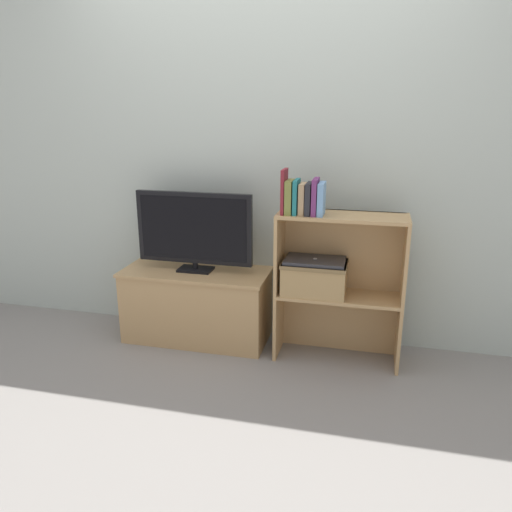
# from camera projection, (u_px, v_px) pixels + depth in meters

# --- Properties ---
(ground_plane) EXTENTS (16.00, 16.00, 0.00)m
(ground_plane) POSITION_uv_depth(u_px,v_px,m) (251.00, 358.00, 3.13)
(ground_plane) COLOR gray
(wall_back) EXTENTS (10.00, 0.05, 2.40)m
(wall_back) POSITION_uv_depth(u_px,v_px,m) (267.00, 158.00, 3.18)
(wall_back) COLOR #B2BCB2
(wall_back) RESTS_ON ground_plane
(tv_stand) EXTENTS (0.96, 0.42, 0.48)m
(tv_stand) POSITION_uv_depth(u_px,v_px,m) (197.00, 305.00, 3.34)
(tv_stand) COLOR tan
(tv_stand) RESTS_ON ground_plane
(tv) EXTENTS (0.76, 0.14, 0.52)m
(tv) POSITION_uv_depth(u_px,v_px,m) (194.00, 230.00, 3.19)
(tv) COLOR black
(tv) RESTS_ON tv_stand
(bookshelf_lower_tier) EXTENTS (0.76, 0.28, 0.43)m
(bookshelf_lower_tier) POSITION_uv_depth(u_px,v_px,m) (338.00, 315.00, 3.11)
(bookshelf_lower_tier) COLOR tan
(bookshelf_lower_tier) RESTS_ON ground_plane
(bookshelf_upper_tier) EXTENTS (0.76, 0.28, 0.49)m
(bookshelf_upper_tier) POSITION_uv_depth(u_px,v_px,m) (342.00, 244.00, 2.98)
(bookshelf_upper_tier) COLOR tan
(bookshelf_upper_tier) RESTS_ON bookshelf_lower_tier
(book_maroon) EXTENTS (0.02, 0.14, 0.26)m
(book_maroon) POSITION_uv_depth(u_px,v_px,m) (284.00, 191.00, 2.88)
(book_maroon) COLOR maroon
(book_maroon) RESTS_ON bookshelf_upper_tier
(book_olive) EXTENTS (0.04, 0.14, 0.19)m
(book_olive) POSITION_uv_depth(u_px,v_px,m) (290.00, 197.00, 2.88)
(book_olive) COLOR olive
(book_olive) RESTS_ON bookshelf_upper_tier
(book_teal) EXTENTS (0.02, 0.15, 0.20)m
(book_teal) POSITION_uv_depth(u_px,v_px,m) (296.00, 197.00, 2.87)
(book_teal) COLOR #1E7075
(book_teal) RESTS_ON bookshelf_upper_tier
(book_tan) EXTENTS (0.03, 0.13, 0.18)m
(book_tan) POSITION_uv_depth(u_px,v_px,m) (302.00, 199.00, 2.86)
(book_tan) COLOR tan
(book_tan) RESTS_ON bookshelf_upper_tier
(book_charcoal) EXTENTS (0.03, 0.14, 0.18)m
(book_charcoal) POSITION_uv_depth(u_px,v_px,m) (309.00, 199.00, 2.85)
(book_charcoal) COLOR #232328
(book_charcoal) RESTS_ON bookshelf_upper_tier
(book_plum) EXTENTS (0.03, 0.15, 0.21)m
(book_plum) POSITION_uv_depth(u_px,v_px,m) (315.00, 197.00, 2.84)
(book_plum) COLOR #6B2D66
(book_plum) RESTS_ON bookshelf_upper_tier
(book_skyblue) EXTENTS (0.03, 0.15, 0.19)m
(book_skyblue) POSITION_uv_depth(u_px,v_px,m) (321.00, 199.00, 2.84)
(book_skyblue) COLOR #709ECC
(book_skyblue) RESTS_ON bookshelf_upper_tier
(storage_basket_left) EXTENTS (0.39, 0.25, 0.20)m
(storage_basket_left) POSITION_uv_depth(u_px,v_px,m) (314.00, 276.00, 3.01)
(storage_basket_left) COLOR tan
(storage_basket_left) RESTS_ON bookshelf_lower_tier
(laptop) EXTENTS (0.36, 0.22, 0.02)m
(laptop) POSITION_uv_depth(u_px,v_px,m) (315.00, 261.00, 2.98)
(laptop) COLOR #2D2D33
(laptop) RESTS_ON storage_basket_left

